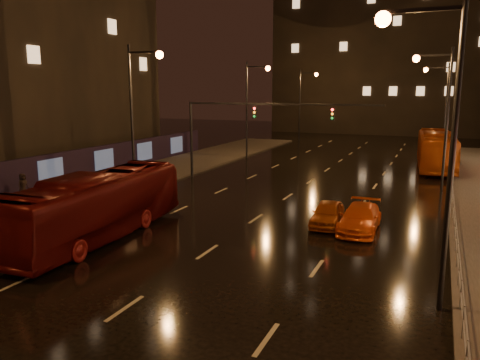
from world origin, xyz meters
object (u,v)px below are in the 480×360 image
(bus_red, at_px, (98,206))
(taxi_near, at_px, (328,214))
(bus_curb, at_px, (436,150))
(taxi_far, at_px, (360,218))
(pedestrian_c, at_px, (23,185))
(pedestrian_b, at_px, (0,212))

(bus_red, xyz_separation_m, taxi_near, (9.80, 6.54, -0.97))
(bus_curb, bearing_deg, taxi_near, -106.29)
(taxi_near, distance_m, taxi_far, 1.76)
(taxi_near, relative_size, pedestrian_c, 2.41)
(bus_curb, xyz_separation_m, pedestrian_c, (-25.00, -23.96, -0.79))
(bus_red, bearing_deg, taxi_far, 25.24)
(pedestrian_c, bearing_deg, bus_curb, -46.51)
(taxi_far, bearing_deg, pedestrian_c, -177.02)
(bus_red, xyz_separation_m, pedestrian_c, (-10.20, 4.76, -0.68))
(bus_curb, height_order, taxi_far, bus_curb)
(taxi_near, xyz_separation_m, taxi_far, (1.74, -0.28, 0.02))
(taxi_far, height_order, pedestrian_c, pedestrian_c)
(bus_curb, bearing_deg, taxi_far, -101.84)
(bus_curb, bearing_deg, bus_red, -120.84)
(taxi_near, height_order, pedestrian_c, pedestrian_c)
(bus_curb, distance_m, pedestrian_c, 34.63)
(taxi_near, bearing_deg, pedestrian_c, -178.93)
(bus_curb, bearing_deg, pedestrian_b, -127.36)
(pedestrian_b, bearing_deg, pedestrian_c, 22.43)
(pedestrian_c, bearing_deg, taxi_near, -85.20)
(bus_curb, relative_size, taxi_near, 3.26)
(bus_red, distance_m, pedestrian_c, 11.28)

